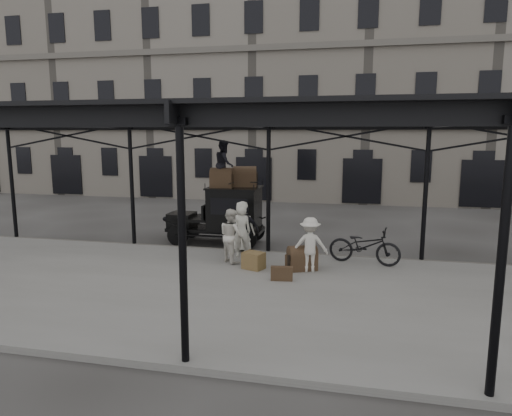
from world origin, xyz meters
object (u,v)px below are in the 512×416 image
Objects in this scene: steamer_trunk_platform at (302,260)px; steamer_trunk_roof_near at (222,179)px; porter_official at (246,229)px; taxi at (226,213)px; porter_left at (241,231)px; bicycle at (364,246)px.

steamer_trunk_roof_near is at bearing 114.11° from steamer_trunk_platform.
steamer_trunk_roof_near reaches higher than porter_official.
taxi reaches higher than porter_official.
porter_left is at bearing 129.75° from steamer_trunk_platform.
steamer_trunk_roof_near is 4.85m from steamer_trunk_platform.
bicycle is 2.64× the size of steamer_trunk_platform.
porter_left reaches higher than bicycle.
steamer_trunk_platform is at bearing 131.09° from bicycle.
bicycle is at bearing 5.35° from steamer_trunk_platform.
taxi is 1.67× the size of bicycle.
porter_official is 2.76m from steamer_trunk_platform.
porter_official is 3.98m from bicycle.
taxi is 4.39× the size of steamer_trunk_platform.
taxi is at bearing 70.33° from steamer_trunk_roof_near.
taxi is at bearing -46.26° from porter_official.
porter_left is 1.09× the size of porter_official.
taxi is at bearing 78.31° from bicycle.
porter_left reaches higher than porter_official.
steamer_trunk_platform is (3.23, -3.16, -0.75)m from taxi.
steamer_trunk_roof_near reaches higher than bicycle.
taxi is at bearing -82.49° from porter_left.
porter_left is 2.70m from steamer_trunk_roof_near.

